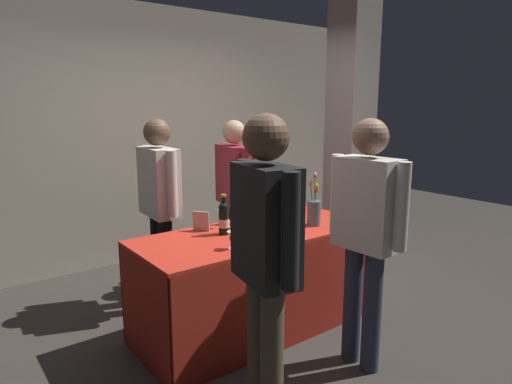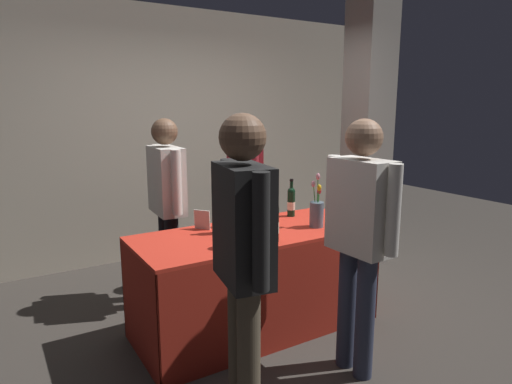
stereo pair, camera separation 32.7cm
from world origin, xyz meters
TOP-DOWN VIEW (x-y plane):
  - ground_plane at (0.00, 0.00)m, footprint 12.00×12.00m
  - back_partition at (0.00, 2.09)m, footprint 5.64×0.12m
  - concrete_pillar at (1.78, 0.66)m, footprint 0.39×0.39m
  - tasting_table at (0.00, 0.00)m, footprint 1.83×0.77m
  - featured_wine_bottle at (0.49, 0.24)m, footprint 0.07×0.07m
  - display_bottle_0 at (-0.03, -0.28)m, footprint 0.08×0.08m
  - display_bottle_1 at (-0.23, 0.08)m, footprint 0.08×0.08m
  - display_bottle_2 at (0.05, 0.26)m, footprint 0.08×0.08m
  - display_bottle_3 at (0.05, 0.04)m, footprint 0.07×0.07m
  - wine_glass_near_vendor at (-0.06, 0.15)m, footprint 0.08×0.08m
  - wine_glass_mid at (-0.15, 0.23)m, footprint 0.07×0.07m
  - wine_glass_near_taster at (-0.37, -0.23)m, footprint 0.08×0.08m
  - flower_vase at (0.47, -0.14)m, footprint 0.11×0.11m
  - brochure_stand at (-0.32, 0.26)m, footprint 0.09×0.11m
  - vendor_presenter at (0.38, 0.83)m, footprint 0.30×0.63m
  - vendor_assistant at (-0.39, 0.81)m, footprint 0.23×0.61m
  - taster_foreground_right at (-0.62, -0.90)m, footprint 0.28×0.55m
  - taster_foreground_left at (0.25, -0.82)m, footprint 0.22×0.57m

SIDE VIEW (x-z plane):
  - ground_plane at x=0.00m, z-range 0.00..0.00m
  - tasting_table at x=0.00m, z-range 0.15..0.93m
  - brochure_stand at x=-0.32m, z-range 0.78..0.93m
  - wine_glass_near_taster at x=-0.37m, z-range 0.80..0.92m
  - wine_glass_near_vendor at x=-0.06m, z-range 0.80..0.93m
  - wine_glass_mid at x=-0.15m, z-range 0.81..0.95m
  - flower_vase at x=0.47m, z-range 0.69..1.10m
  - display_bottle_1 at x=-0.23m, z-range 0.75..1.05m
  - featured_wine_bottle at x=0.49m, z-range 0.75..1.07m
  - display_bottle_3 at x=0.05m, z-range 0.75..1.08m
  - display_bottle_2 at x=0.05m, z-range 0.75..1.08m
  - display_bottle_0 at x=-0.03m, z-range 0.76..1.08m
  - vendor_presenter at x=0.38m, z-range 0.16..1.73m
  - vendor_assistant at x=-0.39m, z-range 0.16..1.76m
  - taster_foreground_left at x=0.25m, z-range 0.16..1.79m
  - taster_foreground_right at x=-0.62m, z-range 0.17..1.84m
  - back_partition at x=0.00m, z-range 0.00..2.75m
  - concrete_pillar at x=1.78m, z-range 0.00..2.89m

